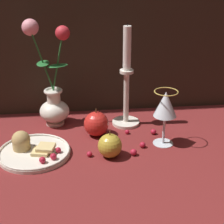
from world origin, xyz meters
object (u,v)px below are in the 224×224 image
(wine_glass, at_px, (165,106))
(candlestick, at_px, (126,87))
(plate_with_pastries, at_px, (32,150))
(apple_beside_vase, at_px, (96,124))
(vase, at_px, (52,92))
(apple_near_glass, at_px, (110,146))

(wine_glass, xyz_separation_m, candlestick, (-0.09, 0.15, 0.01))
(plate_with_pastries, height_order, apple_beside_vase, apple_beside_vase)
(candlestick, relative_size, apple_beside_vase, 3.75)
(wine_glass, bearing_deg, plate_with_pastries, -176.95)
(vase, xyz_separation_m, apple_beside_vase, (0.14, -0.10, -0.07))
(apple_beside_vase, bearing_deg, wine_glass, -21.36)
(vase, xyz_separation_m, wine_glass, (0.34, -0.18, 0.01))
(wine_glass, relative_size, apple_beside_vase, 1.89)
(wine_glass, xyz_separation_m, apple_near_glass, (-0.17, -0.06, -0.09))
(wine_glass, relative_size, candlestick, 0.50)
(apple_beside_vase, bearing_deg, plate_with_pastries, -153.08)
(wine_glass, distance_m, apple_beside_vase, 0.23)
(vase, height_order, apple_near_glass, vase)
(vase, height_order, candlestick, vase)
(plate_with_pastries, relative_size, wine_glass, 1.22)
(apple_near_glass, bearing_deg, apple_beside_vase, 102.21)
(plate_with_pastries, xyz_separation_m, wine_glass, (0.39, 0.02, 0.11))
(plate_with_pastries, height_order, apple_near_glass, apple_near_glass)
(vase, distance_m, apple_beside_vase, 0.18)
(vase, relative_size, candlestick, 1.03)
(candlestick, bearing_deg, vase, 173.10)
(vase, bearing_deg, apple_beside_vase, -36.19)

